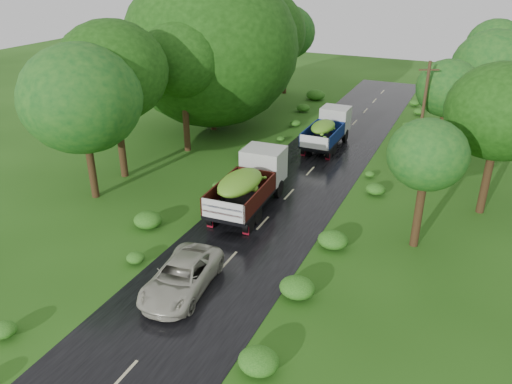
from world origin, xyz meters
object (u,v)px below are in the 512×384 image
Objects in this scene: truck_near at (251,181)px; car at (182,277)px; truck_far at (328,128)px; utility_pole at (422,116)px.

truck_near reaches higher than car.
truck_near is 1.41× the size of car.
car is at bearing -90.59° from truck_far.
utility_pole reaches higher than truck_near.
truck_far is at bearing 139.38° from utility_pole.
car is (-0.32, -20.18, -0.75)m from truck_far.
truck_far reaches higher than car.
truck_far is 1.25× the size of car.
truck_far is at bearing 82.56° from car.
car is at bearing -87.92° from truck_near.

